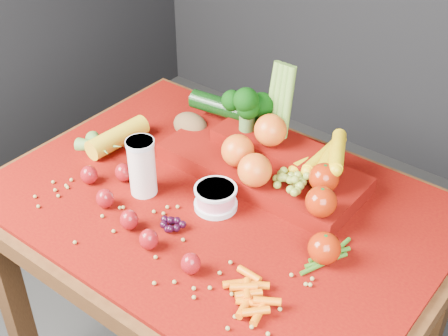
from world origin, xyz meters
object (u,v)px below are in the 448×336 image
Objects in this scene: milk_glass at (142,165)px; yogurt_bowl at (216,197)px; table at (219,235)px; produce_mound at (269,157)px.

milk_glass is 1.44× the size of yogurt_bowl.
milk_glass is at bearing -160.66° from yogurt_bowl.
table is 0.14m from yogurt_bowl.
yogurt_bowl is at bearing -71.57° from table.
produce_mound is at bearing 80.77° from yogurt_bowl.
milk_glass is (-0.17, -0.08, 0.19)m from table.
yogurt_bowl is (0.18, 0.06, -0.05)m from milk_glass.
table is at bearing 26.04° from milk_glass.
table is 10.63× the size of yogurt_bowl.
table is 7.41× the size of milk_glass.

